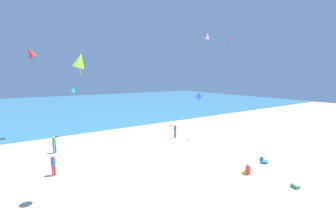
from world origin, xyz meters
name	(u,v)px	position (x,y,z in m)	size (l,w,h in m)	color
ground_plane	(141,151)	(0.00, 10.00, 0.00)	(120.00, 120.00, 0.00)	beige
ocean_water	(68,105)	(0.00, 49.72, 0.03)	(120.00, 60.00, 0.05)	teal
beach_chair_mid_beach	(263,160)	(7.00, 1.84, 0.22)	(0.84, 0.83, 0.50)	#2370B2
cooler_box	(295,186)	(5.03, -1.63, 0.14)	(0.43, 0.57, 0.27)	#339956
person_0	(175,130)	(5.27, 11.78, 0.91)	(0.41, 0.41, 1.58)	red
person_1	(247,170)	(4.15, 1.28, 0.28)	(0.55, 0.69, 0.77)	red
person_2	(54,144)	(-6.88, 13.85, 0.93)	(0.39, 0.39, 1.61)	blue
person_3	(53,164)	(-7.49, 8.78, 0.88)	(0.42, 0.42, 1.53)	red
kite_red	(30,52)	(-7.96, 20.28, 9.63)	(1.40, 1.30, 1.68)	red
kite_teal	(73,89)	(-4.10, 18.91, 5.55)	(0.79, 0.63, 1.23)	#1EADAD
kite_blue	(199,97)	(9.09, 12.11, 4.56)	(0.95, 0.14, 1.35)	blue
kite_pink	(207,36)	(13.08, 15.03, 12.72)	(0.78, 0.68, 1.66)	pink
kite_magenta	(232,37)	(10.43, 8.44, 11.33)	(0.56, 0.62, 1.10)	#DB3DA8
kite_lime	(80,60)	(-6.29, 4.34, 7.84)	(0.93, 0.80, 1.22)	#99DB33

